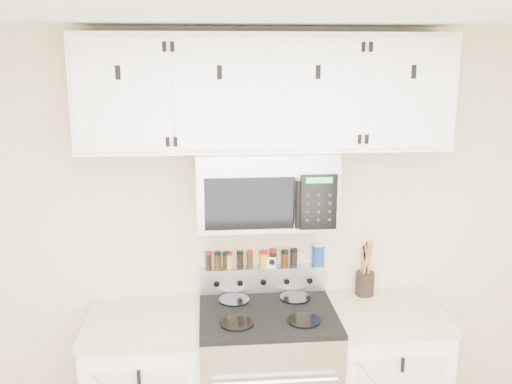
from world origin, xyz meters
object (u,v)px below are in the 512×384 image
(range, at_px, (267,384))
(utensil_crock, at_px, (365,282))
(microwave, at_px, (266,188))
(salt_canister, at_px, (318,255))

(range, height_order, utensil_crock, utensil_crock)
(microwave, distance_m, utensil_crock, 0.89)
(utensil_crock, distance_m, salt_canister, 0.33)
(range, relative_size, microwave, 1.45)
(microwave, bearing_deg, range, -90.23)
(utensil_crock, xyz_separation_m, salt_canister, (-0.28, 0.05, 0.16))
(utensil_crock, bearing_deg, salt_canister, 169.88)
(microwave, height_order, salt_canister, microwave)
(salt_canister, bearing_deg, utensil_crock, -10.12)
(utensil_crock, height_order, salt_canister, utensil_crock)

